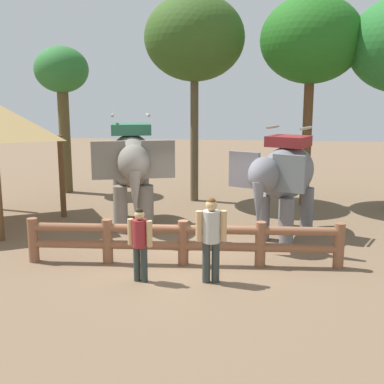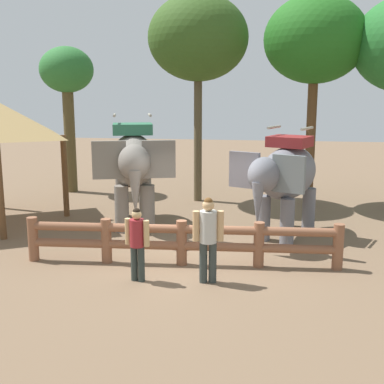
% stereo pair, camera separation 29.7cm
% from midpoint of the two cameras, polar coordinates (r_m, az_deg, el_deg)
% --- Properties ---
extents(ground_plane, '(60.00, 60.00, 0.00)m').
position_cam_midpoint_polar(ground_plane, '(11.78, -1.66, -8.12)').
color(ground_plane, brown).
extents(log_fence, '(7.27, 0.70, 1.05)m').
position_cam_midpoint_polar(log_fence, '(11.49, -1.75, -5.44)').
color(log_fence, brown).
rests_on(log_fence, ground).
extents(elephant_near_left, '(2.59, 3.94, 3.29)m').
position_cam_midpoint_polar(elephant_near_left, '(14.69, -7.47, 3.17)').
color(elephant_near_left, slate).
rests_on(elephant_near_left, ground).
extents(elephant_center, '(2.66, 3.57, 3.01)m').
position_cam_midpoint_polar(elephant_center, '(13.71, 9.88, 1.83)').
color(elephant_center, slate).
rests_on(elephant_center, ground).
extents(tourist_woman_in_black, '(0.55, 0.37, 1.58)m').
position_cam_midpoint_polar(tourist_woman_in_black, '(10.49, -6.77, -5.41)').
color(tourist_woman_in_black, '#2C3632').
rests_on(tourist_woman_in_black, ground).
extents(tourist_man_in_blue, '(0.64, 0.41, 1.82)m').
position_cam_midpoint_polar(tourist_man_in_blue, '(10.34, 1.38, -4.80)').
color(tourist_man_in_blue, '#303836').
rests_on(tourist_man_in_blue, ground).
extents(tree_far_left, '(3.40, 3.40, 7.06)m').
position_cam_midpoint_polar(tree_far_left, '(17.74, 12.97, 16.45)').
color(tree_far_left, brown).
rests_on(tree_far_left, ground).
extents(tree_back_center, '(2.04, 2.04, 5.61)m').
position_cam_midpoint_polar(tree_back_center, '(20.11, -15.07, 12.63)').
color(tree_back_center, brown).
rests_on(tree_back_center, ground).
extents(tree_deep_back, '(3.47, 3.47, 7.22)m').
position_cam_midpoint_polar(tree_deep_back, '(17.99, -0.21, 17.09)').
color(tree_deep_back, brown).
rests_on(tree_deep_back, ground).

